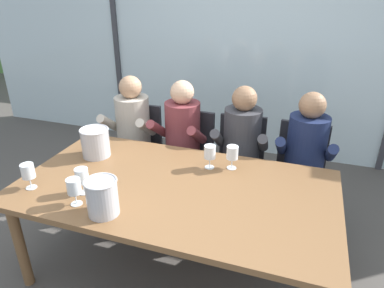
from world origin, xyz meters
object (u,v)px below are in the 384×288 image
object	(u,v)px
chair_near_curtain	(138,142)
dining_table	(175,194)
ice_bucket_secondary	(102,197)
wine_glass_by_right_taster	(232,154)
chair_left_of_center	(189,150)
wine_glass_by_left_taster	(210,153)
person_maroon_top	(179,138)
wine_glass_center_pour	(28,172)
person_beige_jumper	(130,131)
wine_glass_near_bucket	(74,187)
chair_center	(240,157)
chair_right_of_center	(299,166)
person_navy_polo	(305,156)
wine_glass_spare_empty	(82,177)
person_charcoal_jacket	(240,147)
ice_bucket_primary	(95,142)

from	to	relation	value
chair_near_curtain	dining_table	bearing A→B (deg)	-52.69
ice_bucket_secondary	wine_glass_by_right_taster	world-z (taller)	ice_bucket_secondary
chair_left_of_center	wine_glass_by_left_taster	bearing A→B (deg)	-59.04
person_maroon_top	wine_glass_center_pour	bearing A→B (deg)	-113.51
person_beige_jumper	wine_glass_by_left_taster	bearing A→B (deg)	-32.45
person_maroon_top	wine_glass_near_bucket	xyz separation A→B (m)	(-0.20, -1.23, 0.17)
chair_near_curtain	chair_center	distance (m)	1.02
person_maroon_top	wine_glass_near_bucket	world-z (taller)	person_maroon_top
chair_near_curtain	chair_center	xyz separation A→B (m)	(1.02, 0.02, 0.00)
dining_table	wine_glass_center_pour	distance (m)	0.96
wine_glass_by_right_taster	wine_glass_near_bucket	bearing A→B (deg)	-136.82
chair_right_of_center	ice_bucket_secondary	world-z (taller)	ice_bucket_secondary
chair_left_of_center	wine_glass_near_bucket	bearing A→B (deg)	-100.22
person_navy_polo	wine_glass_spare_empty	bearing A→B (deg)	-138.84
dining_table	ice_bucket_secondary	bearing A→B (deg)	-124.30
chair_left_of_center	ice_bucket_secondary	xyz separation A→B (m)	(-0.05, -1.37, 0.34)
person_charcoal_jacket	ice_bucket_primary	xyz separation A→B (m)	(-1.00, -0.63, 0.17)
wine_glass_center_pour	person_beige_jumper	bearing A→B (deg)	85.37
wine_glass_near_bucket	chair_right_of_center	bearing A→B (deg)	47.34
chair_left_of_center	wine_glass_spare_empty	size ratio (longest dim) A/B	4.95
chair_near_curtain	chair_left_of_center	xyz separation A→B (m)	(0.54, -0.01, 0.00)
chair_right_of_center	wine_glass_spare_empty	xyz separation A→B (m)	(-1.29, -1.24, 0.34)
ice_bucket_primary	wine_glass_center_pour	distance (m)	0.56
ice_bucket_secondary	wine_glass_by_left_taster	xyz separation A→B (m)	(0.43, 0.73, 0.00)
ice_bucket_secondary	wine_glass_near_bucket	bearing A→B (deg)	172.96
person_beige_jumper	person_charcoal_jacket	distance (m)	1.05
wine_glass_center_pour	dining_table	bearing A→B (deg)	20.34
chair_near_curtain	person_charcoal_jacket	world-z (taller)	person_charcoal_jacket
chair_center	person_maroon_top	xyz separation A→B (m)	(-0.53, -0.14, 0.17)
person_maroon_top	wine_glass_by_left_taster	xyz separation A→B (m)	(0.44, -0.53, 0.17)
chair_left_of_center	person_charcoal_jacket	distance (m)	0.55
ice_bucket_primary	chair_near_curtain	bearing A→B (deg)	93.30
ice_bucket_primary	wine_glass_by_right_taster	size ratio (longest dim) A/B	1.28
chair_center	person_maroon_top	distance (m)	0.58
dining_table	wine_glass_near_bucket	distance (m)	0.65
chair_right_of_center	wine_glass_by_right_taster	world-z (taller)	wine_glass_by_right_taster
person_navy_polo	wine_glass_by_right_taster	bearing A→B (deg)	-134.50
person_beige_jumper	person_navy_polo	world-z (taller)	same
person_maroon_top	ice_bucket_primary	size ratio (longest dim) A/B	5.29
chair_center	wine_glass_center_pour	size ratio (longest dim) A/B	4.95
dining_table	wine_glass_near_bucket	world-z (taller)	wine_glass_near_bucket
chair_left_of_center	wine_glass_spare_empty	bearing A→B (deg)	-102.53
chair_center	ice_bucket_primary	size ratio (longest dim) A/B	3.86
dining_table	chair_right_of_center	xyz separation A→B (m)	(0.77, 0.98, -0.16)
ice_bucket_secondary	wine_glass_near_bucket	distance (m)	0.21
chair_near_curtain	ice_bucket_primary	bearing A→B (deg)	-88.15
chair_left_of_center	person_maroon_top	size ratio (longest dim) A/B	0.73
person_maroon_top	ice_bucket_primary	distance (m)	0.79
wine_glass_near_bucket	chair_left_of_center	bearing A→B (deg)	79.35
chair_left_of_center	chair_right_of_center	distance (m)	1.00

